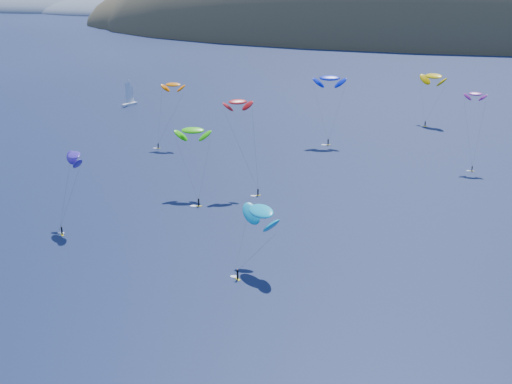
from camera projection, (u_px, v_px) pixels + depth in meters
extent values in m
ellipsoid|color=#3D3526|center=(429.00, 48.00, 597.99)|extent=(600.00, 300.00, 210.00)
ellipsoid|color=#3D3526|center=(258.00, 32.00, 668.15)|extent=(340.00, 240.00, 120.00)
ellipsoid|color=slate|center=(44.00, 10.00, 916.27)|extent=(400.00, 240.00, 60.00)
ellipsoid|color=slate|center=(128.00, 13.00, 840.61)|extent=(240.00, 180.00, 44.00)
cube|color=white|center=(130.00, 104.00, 296.50)|extent=(3.98, 7.64, 0.89)
cylinder|color=white|center=(130.00, 92.00, 295.35)|extent=(0.14, 0.14, 10.33)
cube|color=yellow|center=(158.00, 148.00, 228.35)|extent=(1.42, 0.58, 0.08)
cylinder|color=black|center=(158.00, 146.00, 228.08)|extent=(0.32, 0.32, 1.47)
sphere|color=#8C6047|center=(158.00, 143.00, 227.82)|extent=(0.25, 0.25, 0.25)
ellipsoid|color=#FF7401|center=(173.00, 85.00, 228.61)|extent=(7.97, 4.52, 4.22)
cube|color=yellow|center=(199.00, 206.00, 174.81)|extent=(1.66, 0.85, 0.09)
cylinder|color=black|center=(199.00, 202.00, 174.50)|extent=(0.37, 0.37, 1.70)
sphere|color=#8C6047|center=(199.00, 198.00, 174.19)|extent=(0.29, 0.29, 0.29)
ellipsoid|color=#33DD0A|center=(193.00, 130.00, 181.22)|extent=(9.74, 6.30, 5.01)
cube|color=yellow|center=(328.00, 145.00, 232.61)|extent=(1.68, 0.85, 0.09)
cylinder|color=black|center=(328.00, 142.00, 232.29)|extent=(0.38, 0.38, 1.73)
sphere|color=#8C6047|center=(328.00, 139.00, 231.98)|extent=(0.29, 0.29, 0.29)
ellipsoid|color=#071AC9|center=(330.00, 78.00, 231.57)|extent=(11.22, 7.21, 5.78)
cube|color=yellow|center=(238.00, 279.00, 134.81)|extent=(1.46, 1.43, 0.09)
cylinder|color=black|center=(238.00, 274.00, 134.50)|extent=(0.37, 0.37, 1.69)
sphere|color=#8C6047|center=(237.00, 270.00, 134.20)|extent=(0.28, 0.28, 0.28)
ellipsoid|color=#09A4CB|center=(261.00, 211.00, 137.53)|extent=(11.77, 11.58, 6.29)
cube|color=yellow|center=(472.00, 171.00, 203.85)|extent=(1.25, 0.40, 0.07)
cylinder|color=black|center=(472.00, 168.00, 203.61)|extent=(0.29, 0.29, 1.32)
sphere|color=#8C6047|center=(472.00, 166.00, 203.37)|extent=(0.22, 0.22, 0.22)
ellipsoid|color=#821C88|center=(475.00, 94.00, 203.56)|extent=(6.27, 3.09, 3.44)
cube|color=yellow|center=(258.00, 195.00, 182.73)|extent=(1.47, 1.21, 0.08)
cylinder|color=black|center=(258.00, 192.00, 182.44)|extent=(0.35, 0.35, 1.59)
sphere|color=#8C6047|center=(258.00, 189.00, 182.15)|extent=(0.27, 0.27, 0.27)
ellipsoid|color=red|center=(238.00, 102.00, 182.28)|extent=(8.27, 7.30, 4.25)
cube|color=yellow|center=(62.00, 235.00, 156.54)|extent=(1.35, 1.39, 0.08)
cylinder|color=black|center=(62.00, 231.00, 156.25)|extent=(0.35, 0.35, 1.60)
sphere|color=#8C6047|center=(61.00, 227.00, 155.96)|extent=(0.27, 0.27, 0.27)
ellipsoid|color=#341D9E|center=(74.00, 155.00, 159.13)|extent=(8.50, 8.67, 4.62)
cube|color=yellow|center=(425.00, 126.00, 258.25)|extent=(1.51, 1.29, 0.09)
cylinder|color=black|center=(425.00, 124.00, 257.95)|extent=(0.36, 0.36, 1.66)
sphere|color=#8C6047|center=(425.00, 121.00, 257.65)|extent=(0.28, 0.28, 0.28)
ellipsoid|color=#E8BF03|center=(434.00, 76.00, 260.32)|extent=(12.25, 11.03, 6.33)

